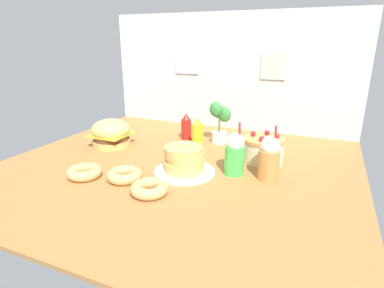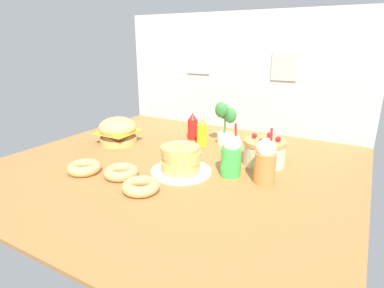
# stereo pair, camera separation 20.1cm
# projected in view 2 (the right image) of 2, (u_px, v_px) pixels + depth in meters

# --- Properties ---
(ground_plane) EXTENTS (2.17, 2.02, 0.02)m
(ground_plane) POSITION_uv_depth(u_px,v_px,m) (176.00, 166.00, 1.99)
(ground_plane) COLOR #9E6B38
(back_wall) EXTENTS (2.17, 0.04, 0.98)m
(back_wall) POSITION_uv_depth(u_px,v_px,m) (239.00, 72.00, 2.66)
(back_wall) COLOR beige
(back_wall) RESTS_ON ground_plane
(burger) EXTENTS (0.28, 0.28, 0.20)m
(burger) POSITION_uv_depth(u_px,v_px,m) (118.00, 131.00, 2.37)
(burger) COLOR #DBA859
(burger) RESTS_ON ground_plane
(pancake_stack) EXTENTS (0.36, 0.36, 0.19)m
(pancake_stack) POSITION_uv_depth(u_px,v_px,m) (181.00, 161.00, 1.84)
(pancake_stack) COLOR white
(pancake_stack) RESTS_ON ground_plane
(layer_cake) EXTENTS (0.27, 0.27, 0.19)m
(layer_cake) POSITION_uv_depth(u_px,v_px,m) (264.00, 152.00, 1.96)
(layer_cake) COLOR beige
(layer_cake) RESTS_ON ground_plane
(ketchup_bottle) EXTENTS (0.08, 0.08, 0.21)m
(ketchup_bottle) POSITION_uv_depth(u_px,v_px,m) (193.00, 127.00, 2.48)
(ketchup_bottle) COLOR red
(ketchup_bottle) RESTS_ON ground_plane
(mustard_bottle) EXTENTS (0.08, 0.08, 0.21)m
(mustard_bottle) POSITION_uv_depth(u_px,v_px,m) (202.00, 133.00, 2.32)
(mustard_bottle) COLOR yellow
(mustard_bottle) RESTS_ON ground_plane
(cream_soda_cup) EXTENTS (0.12, 0.12, 0.32)m
(cream_soda_cup) POSITION_uv_depth(u_px,v_px,m) (231.00, 155.00, 1.78)
(cream_soda_cup) COLOR green
(cream_soda_cup) RESTS_ON ground_plane
(orange_float_cup) EXTENTS (0.12, 0.12, 0.32)m
(orange_float_cup) POSITION_uv_depth(u_px,v_px,m) (265.00, 161.00, 1.70)
(orange_float_cup) COLOR orange
(orange_float_cup) RESTS_ON ground_plane
(donut_pink_glaze) EXTENTS (0.20, 0.20, 0.06)m
(donut_pink_glaze) POSITION_uv_depth(u_px,v_px,m) (84.00, 167.00, 1.86)
(donut_pink_glaze) COLOR tan
(donut_pink_glaze) RESTS_ON ground_plane
(donut_chocolate) EXTENTS (0.20, 0.20, 0.06)m
(donut_chocolate) POSITION_uv_depth(u_px,v_px,m) (121.00, 172.00, 1.79)
(donut_chocolate) COLOR tan
(donut_chocolate) RESTS_ON ground_plane
(donut_vanilla) EXTENTS (0.20, 0.20, 0.06)m
(donut_vanilla) POSITION_uv_depth(u_px,v_px,m) (141.00, 186.00, 1.62)
(donut_vanilla) COLOR tan
(donut_vanilla) RESTS_ON ground_plane
(potted_plant) EXTENTS (0.16, 0.12, 0.32)m
(potted_plant) POSITION_uv_depth(u_px,v_px,m) (225.00, 122.00, 2.34)
(potted_plant) COLOR white
(potted_plant) RESTS_ON ground_plane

